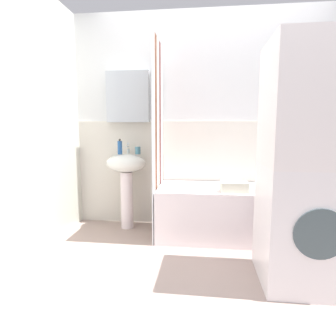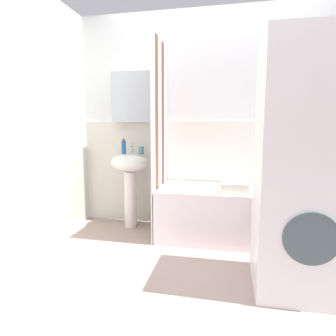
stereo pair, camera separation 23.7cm
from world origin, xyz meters
name	(u,v)px [view 1 (the left image)]	position (x,y,z in m)	size (l,w,h in m)	color
ground_plane	(211,281)	(0.00, 0.00, -0.02)	(4.80, 5.60, 0.04)	#A68F86
wall_back_tiled	(205,127)	(-0.06, 1.26, 1.14)	(3.60, 0.18, 2.40)	silver
wall_left_tiled	(33,129)	(-1.57, 0.34, 1.12)	(0.07, 1.81, 2.40)	silver
sink	(126,174)	(-0.91, 1.03, 0.61)	(0.44, 0.34, 0.84)	white
faucet	(128,148)	(-0.91, 1.11, 0.90)	(0.03, 0.12, 0.12)	silver
soap_dispenser	(120,147)	(-0.98, 1.02, 0.91)	(0.05, 0.05, 0.17)	#275595
toothbrush_cup	(138,150)	(-0.79, 1.05, 0.88)	(0.06, 0.06, 0.08)	teal
bathtub	(231,212)	(0.23, 0.88, 0.26)	(1.50, 0.67, 0.52)	white
shower_curtain	(158,140)	(-0.54, 0.88, 1.00)	(0.01, 0.67, 2.00)	white
shampoo_bottle	(291,177)	(0.88, 1.16, 0.60)	(0.06, 0.06, 0.17)	white
body_wash_bottle	(282,175)	(0.78, 1.13, 0.62)	(0.06, 0.06, 0.21)	#277A53
towel_folded	(234,187)	(0.22, 0.69, 0.57)	(0.25, 0.18, 0.10)	silver
washer_dryer_stack	(307,166)	(0.66, 0.05, 0.86)	(0.60, 0.62, 1.72)	white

